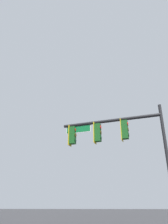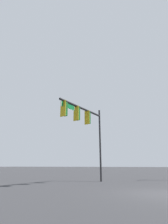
# 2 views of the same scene
# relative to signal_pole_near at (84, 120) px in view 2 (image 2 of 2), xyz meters

# --- Properties ---
(ground_plane) EXTENTS (400.00, 400.00, 0.00)m
(ground_plane) POSITION_rel_signal_pole_near_xyz_m (3.23, 5.89, -5.34)
(ground_plane) COLOR #2D2D30
(signal_pole_near) EXTENTS (5.92, 1.57, 6.93)m
(signal_pole_near) POSITION_rel_signal_pole_near_xyz_m (0.00, 0.00, 0.00)
(signal_pole_near) COLOR black
(signal_pole_near) RESTS_ON ground_plane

